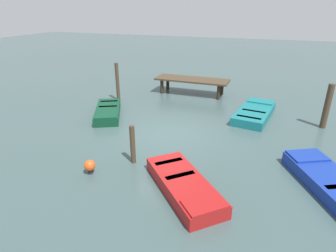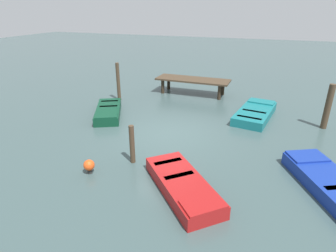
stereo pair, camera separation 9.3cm
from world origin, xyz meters
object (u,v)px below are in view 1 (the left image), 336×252
Objects in this scene: dock_segment at (192,81)px; mooring_piling_mid_left at (133,144)px; rowboat_dark_green at (108,111)px; rowboat_red at (184,185)px; rowboat_teal at (255,113)px; rowboat_blue at (334,185)px; marker_buoy at (90,166)px; mooring_piling_center at (117,82)px; mooring_piling_near_right at (327,106)px.

mooring_piling_mid_left reaches higher than dock_segment.
rowboat_dark_green is 7.08m from rowboat_red.
mooring_piling_mid_left is (0.27, -8.65, -0.13)m from dock_segment.
mooring_piling_mid_left reaches higher than rowboat_teal.
rowboat_blue is at bearing -145.59° from rowboat_teal.
dock_segment is 9.81m from marker_buoy.
marker_buoy reaches higher than rowboat_teal.
dock_segment is 1.16× the size of rowboat_blue.
rowboat_dark_green is (-2.91, -4.99, -0.60)m from dock_segment.
rowboat_dark_green is 0.91× the size of rowboat_teal.
rowboat_red is 3.13m from marker_buoy.
rowboat_dark_green is 1.50× the size of mooring_piling_center.
mooring_piling_center is at bearing 112.03° from marker_buoy.
rowboat_red is at bearing 82.71° from rowboat_blue.
rowboat_blue is (9.42, -3.21, -0.00)m from rowboat_dark_green.
marker_buoy is (-0.73, -9.77, -0.53)m from dock_segment.
mooring_piling_near_right reaches higher than rowboat_teal.
dock_segment is at bearing 156.00° from mooring_piling_near_right.
dock_segment is 2.22× the size of mooring_piling_near_right.
rowboat_dark_green is 1.03× the size of rowboat_red.
rowboat_red is (2.40, -9.67, -0.60)m from dock_segment.
dock_segment is 1.38× the size of rowboat_dark_green.
dock_segment is 3.22× the size of mooring_piling_mid_left.
mooring_piling_mid_left is (-6.62, -5.58, -0.31)m from mooring_piling_near_right.
mooring_piling_mid_left is (-2.13, 1.02, 0.47)m from rowboat_red.
rowboat_dark_green is at bearing -168.89° from mooring_piling_near_right.
marker_buoy is at bearing -2.28° from rowboat_dark_green.
mooring_piling_center reaches higher than mooring_piling_mid_left.
mooring_piling_near_right is (2.97, -0.33, 0.78)m from rowboat_teal.
mooring_piling_center reaches higher than marker_buoy.
mooring_piling_mid_left is at bearing 48.24° from marker_buoy.
dock_segment is 1.25× the size of rowboat_teal.
dock_segment is 2.07× the size of mooring_piling_center.
marker_buoy reaches higher than rowboat_dark_green.
marker_buoy is (-1.00, -1.12, -0.40)m from mooring_piling_mid_left.
rowboat_blue is (2.58, -5.47, -0.00)m from rowboat_teal.
mooring_piling_near_right is (6.89, -3.07, 0.18)m from dock_segment.
mooring_piling_mid_left is 2.87× the size of marker_buoy.
rowboat_red is 2.27× the size of mooring_piling_mid_left.
dock_segment is 9.98m from rowboat_red.
rowboat_dark_green and rowboat_red have the same top height.
rowboat_red is 2.41m from mooring_piling_mid_left.
rowboat_teal is (1.53, 6.93, -0.00)m from rowboat_red.
rowboat_red is 1.46× the size of mooring_piling_center.
mooring_piling_center is at bearing -142.44° from dock_segment.
mooring_piling_center is at bearing 177.75° from mooring_piling_near_right.
rowboat_red and rowboat_teal have the same top height.
mooring_piling_center reaches higher than rowboat_teal.
rowboat_teal is at bearing -0.63° from mooring_piling_center.
mooring_piling_near_right is 1.45× the size of mooring_piling_mid_left.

